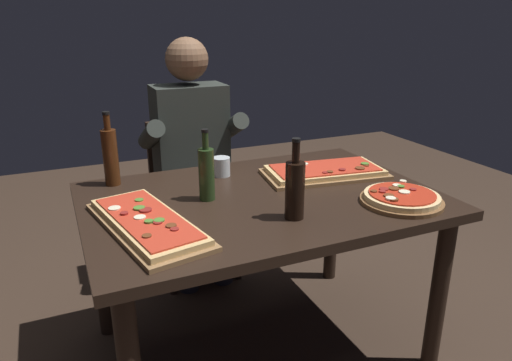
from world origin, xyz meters
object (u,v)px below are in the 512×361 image
object	(u,v)px
vinegar_bottle_green	(206,173)
tumbler_near_camera	(221,168)
wine_bottle_dark	(110,156)
diner_chair	(189,189)
seated_diner	(193,152)
oil_bottle_amber	(295,188)
pizza_rectangular_left	(147,223)
dining_table	(261,217)
pizza_round_far	(401,198)
pizza_rectangular_front	(325,172)

from	to	relation	value
vinegar_bottle_green	tumbler_near_camera	bearing A→B (deg)	58.93
wine_bottle_dark	vinegar_bottle_green	bearing A→B (deg)	-46.33
wine_bottle_dark	diner_chair	bearing A→B (deg)	45.30
seated_diner	vinegar_bottle_green	bearing A→B (deg)	-102.28
oil_bottle_amber	seated_diner	xyz separation A→B (m)	(-0.08, 0.98, -0.11)
pizza_rectangular_left	vinegar_bottle_green	bearing A→B (deg)	32.00
dining_table	vinegar_bottle_green	bearing A→B (deg)	165.77
pizza_rectangular_left	wine_bottle_dark	distance (m)	0.52
dining_table	pizza_round_far	size ratio (longest dim) A/B	4.39
oil_bottle_amber	diner_chair	world-z (taller)	oil_bottle_amber
dining_table	wine_bottle_dark	distance (m)	0.69
oil_bottle_amber	pizza_rectangular_front	bearing A→B (deg)	45.61
wine_bottle_dark	tumbler_near_camera	xyz separation A→B (m)	(0.47, -0.08, -0.09)
pizza_rectangular_left	wine_bottle_dark	xyz separation A→B (m)	(-0.04, 0.50, 0.11)
vinegar_bottle_green	seated_diner	size ratio (longest dim) A/B	0.21
dining_table	seated_diner	xyz separation A→B (m)	(-0.06, 0.74, 0.10)
pizza_rectangular_left	tumbler_near_camera	size ratio (longest dim) A/B	7.34
dining_table	seated_diner	bearing A→B (deg)	94.79
pizza_round_far	wine_bottle_dark	xyz separation A→B (m)	(-0.99, 0.68, 0.11)
pizza_rectangular_left	wine_bottle_dark	world-z (taller)	wine_bottle_dark
oil_bottle_amber	dining_table	bearing A→B (deg)	94.33
pizza_rectangular_left	wine_bottle_dark	size ratio (longest dim) A/B	1.98
oil_bottle_amber	diner_chair	xyz separation A→B (m)	(-0.08, 1.10, -0.37)
wine_bottle_dark	oil_bottle_amber	size ratio (longest dim) A/B	1.07
vinegar_bottle_green	diner_chair	distance (m)	0.89
tumbler_near_camera	dining_table	bearing A→B (deg)	-79.25
oil_bottle_amber	vinegar_bottle_green	bearing A→B (deg)	127.36
dining_table	pizza_rectangular_front	world-z (taller)	pizza_rectangular_front
oil_bottle_amber	pizza_round_far	bearing A→B (deg)	-5.72
wine_bottle_dark	pizza_rectangular_left	bearing A→B (deg)	-85.06
pizza_rectangular_front	pizza_round_far	distance (m)	0.42
pizza_round_far	oil_bottle_amber	bearing A→B (deg)	174.28
dining_table	wine_bottle_dark	bearing A→B (deg)	143.84
pizza_rectangular_left	oil_bottle_amber	world-z (taller)	oil_bottle_amber
vinegar_bottle_green	tumbler_near_camera	world-z (taller)	vinegar_bottle_green
pizza_rectangular_left	diner_chair	bearing A→B (deg)	66.56
vinegar_bottle_green	diner_chair	bearing A→B (deg)	79.51
pizza_round_far	wine_bottle_dark	bearing A→B (deg)	145.76
pizza_rectangular_left	pizza_round_far	xyz separation A→B (m)	(0.95, -0.17, 0.00)
seated_diner	pizza_round_far	bearing A→B (deg)	-62.76
dining_table	pizza_rectangular_left	world-z (taller)	pizza_rectangular_left
pizza_round_far	vinegar_bottle_green	distance (m)	0.77
wine_bottle_dark	dining_table	bearing A→B (deg)	-36.16
pizza_round_far	diner_chair	distance (m)	1.29
oil_bottle_amber	tumbler_near_camera	bearing A→B (deg)	97.91
oil_bottle_amber	wine_bottle_dark	bearing A→B (deg)	130.82
pizza_rectangular_left	seated_diner	distance (m)	0.95
dining_table	seated_diner	distance (m)	0.74
vinegar_bottle_green	seated_diner	world-z (taller)	seated_diner
vinegar_bottle_green	diner_chair	size ratio (longest dim) A/B	0.33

